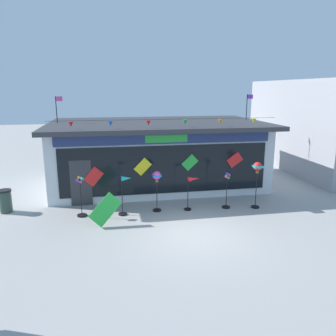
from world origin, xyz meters
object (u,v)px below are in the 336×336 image
wind_spinner_right (227,190)px  kite_shop_building (157,153)px  wind_spinner_center_left (157,180)px  wind_spinner_center_right (192,186)px  wind_spinner_left (125,190)px  wind_spinner_far_right (257,171)px  trash_bin (6,201)px  display_kite_on_ground (105,210)px  wind_spinner_far_left (81,197)px

wind_spinner_right → kite_shop_building: bearing=118.3°
wind_spinner_center_left → wind_spinner_center_right: size_ratio=1.18×
wind_spinner_center_left → wind_spinner_left: bearing=-172.1°
wind_spinner_left → wind_spinner_right: bearing=0.0°
wind_spinner_far_right → trash_bin: wind_spinner_far_right is taller
wind_spinner_center_left → trash_bin: bearing=171.0°
display_kite_on_ground → wind_spinner_left: bearing=51.2°
wind_spinner_far_left → wind_spinner_right: size_ratio=1.06×
wind_spinner_left → trash_bin: (-4.80, 1.15, -0.56)m
kite_shop_building → trash_bin: bearing=-154.7°
wind_spinner_center_right → trash_bin: wind_spinner_center_right is taller
wind_spinner_left → display_kite_on_ground: 1.33m
wind_spinner_right → trash_bin: size_ratio=1.65×
wind_spinner_right → wind_spinner_far_right: (1.23, -0.18, 0.79)m
wind_spinner_far_right → wind_spinner_far_left: bearing=177.5°
kite_shop_building → wind_spinner_far_right: (3.56, -4.50, -0.08)m
wind_spinner_right → trash_bin: 9.13m
wind_spinner_left → wind_spinner_right: (4.25, 0.00, -0.24)m
kite_shop_building → wind_spinner_right: kite_shop_building is taller
display_kite_on_ground → wind_spinner_center_left: bearing=29.0°
kite_shop_building → wind_spinner_center_left: kite_shop_building is taller
wind_spinner_left → wind_spinner_center_left: wind_spinner_center_left is taller
wind_spinner_right → wind_spinner_center_left: bearing=176.6°
trash_bin → wind_spinner_left: bearing=-13.4°
wind_spinner_center_right → wind_spinner_right: (1.49, -0.06, -0.24)m
wind_spinner_far_right → kite_shop_building: bearing=128.3°
wind_spinner_left → wind_spinner_center_left: size_ratio=0.95×
wind_spinner_far_right → display_kite_on_ground: wind_spinner_far_right is taller
wind_spinner_far_left → wind_spinner_right: 5.98m
wind_spinner_right → wind_spinner_far_left: bearing=178.7°
wind_spinner_center_left → trash_bin: wind_spinner_center_left is taller
wind_spinner_left → wind_spinner_center_right: size_ratio=1.12×
wind_spinner_center_left → wind_spinner_far_right: (4.18, -0.36, 0.28)m
kite_shop_building → trash_bin: 7.53m
wind_spinner_left → wind_spinner_center_right: wind_spinner_left is taller
kite_shop_building → wind_spinner_far_left: bearing=-131.0°
kite_shop_building → wind_spinner_center_left: bearing=-98.5°
kite_shop_building → wind_spinner_far_right: size_ratio=5.40×
wind_spinner_far_right → trash_bin: 10.43m
wind_spinner_left → display_kite_on_ground: size_ratio=1.38×
wind_spinner_far_left → wind_spinner_left: (1.72, -0.13, 0.23)m
trash_bin → wind_spinner_center_left: bearing=-9.0°
wind_spinner_center_right → trash_bin: 7.66m
wind_spinner_center_right → wind_spinner_far_right: 2.79m
wind_spinner_far_left → wind_spinner_right: bearing=-1.3°
wind_spinner_far_right → trash_bin: bearing=172.7°
wind_spinner_center_left → display_kite_on_ground: size_ratio=1.46×
wind_spinner_center_left → wind_spinner_right: (2.95, -0.18, -0.51)m
wind_spinner_center_left → trash_bin: (-6.10, 0.97, -0.83)m
wind_spinner_center_right → wind_spinner_right: wind_spinner_right is taller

